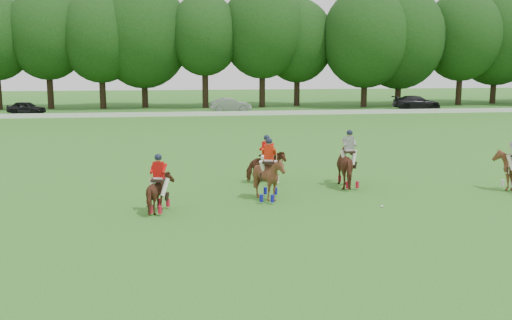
{
  "coord_description": "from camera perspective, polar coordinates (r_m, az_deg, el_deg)",
  "views": [
    {
      "loc": [
        -3.21,
        -18.19,
        5.33
      ],
      "look_at": [
        -0.14,
        4.2,
        1.4
      ],
      "focal_mm": 40.0,
      "sensor_mm": 36.0,
      "label": 1
    }
  ],
  "objects": [
    {
      "name": "ground",
      "position": [
        19.22,
        2.12,
        -6.24
      ],
      "size": [
        180.0,
        180.0,
        0.0
      ],
      "primitive_type": "plane",
      "color": "#2C641C",
      "rests_on": "ground"
    },
    {
      "name": "car_mid",
      "position": [
        61.12,
        -2.58,
        5.53
      ],
      "size": [
        4.43,
        1.76,
        1.43
      ],
      "primitive_type": "imported",
      "rotation": [
        0.0,
        0.0,
        1.63
      ],
      "color": "gray",
      "rests_on": "ground"
    },
    {
      "name": "polo_stripe_a",
      "position": [
        24.7,
        9.25,
        -0.59
      ],
      "size": [
        1.31,
        2.11,
        2.45
      ],
      "color": "#482313",
      "rests_on": "ground"
    },
    {
      "name": "car_right",
      "position": [
        66.35,
        15.77,
        5.55
      ],
      "size": [
        5.4,
        2.47,
        1.53
      ],
      "primitive_type": "imported",
      "rotation": [
        0.0,
        0.0,
        1.51
      ],
      "color": "black",
      "rests_on": "ground"
    },
    {
      "name": "boundary_rail",
      "position": [
        56.51,
        -4.53,
        4.65
      ],
      "size": [
        120.0,
        0.1,
        0.44
      ],
      "primitive_type": "cube",
      "color": "white",
      "rests_on": "ground"
    },
    {
      "name": "polo_red_b",
      "position": [
        25.05,
        1.06,
        -0.67
      ],
      "size": [
        1.84,
        1.77,
        2.15
      ],
      "color": "#482313",
      "rests_on": "ground"
    },
    {
      "name": "car_left",
      "position": [
        62.77,
        -21.98,
        4.88
      ],
      "size": [
        4.09,
        2.55,
        1.3
      ],
      "primitive_type": "imported",
      "rotation": [
        0.0,
        0.0,
        1.28
      ],
      "color": "black",
      "rests_on": "ground"
    },
    {
      "name": "polo_red_c",
      "position": [
        22.01,
        1.29,
        -1.77
      ],
      "size": [
        1.77,
        1.89,
        2.43
      ],
      "color": "#482313",
      "rests_on": "ground"
    },
    {
      "name": "polo_red_a",
      "position": [
        20.59,
        -9.66,
        -3.15
      ],
      "size": [
        1.13,
        1.75,
        2.1
      ],
      "color": "#482313",
      "rests_on": "ground"
    },
    {
      "name": "polo_ball",
      "position": [
        21.61,
        12.48,
        -4.53
      ],
      "size": [
        0.09,
        0.09,
        0.09
      ],
      "primitive_type": "sphere",
      "color": "white",
      "rests_on": "ground"
    },
    {
      "name": "tree_line",
      "position": [
        66.39,
        -4.91,
        12.33
      ],
      "size": [
        117.98,
        14.32,
        14.75
      ],
      "color": "black",
      "rests_on": "ground"
    }
  ]
}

